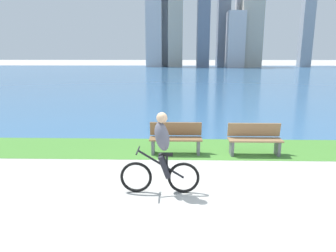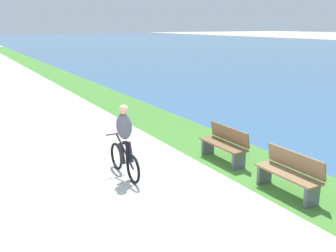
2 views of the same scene
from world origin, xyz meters
TOP-DOWN VIEW (x-y plane):
  - ground_plane at (0.00, 0.00)m, footprint 300.00×300.00m
  - grass_strip_bayside at (0.00, 2.74)m, footprint 120.00×2.16m
  - bay_water_surface at (0.00, 38.64)m, footprint 300.00×69.66m
  - cyclist_lead at (-1.12, -0.38)m, footprint 1.64×0.52m
  - bench_near_path at (-0.83, 2.27)m, footprint 1.50×0.47m
  - bench_far_along_path at (1.42, 2.22)m, footprint 1.50×0.47m
  - city_skyline_far_shore at (5.88, 65.90)m, footprint 36.34×10.11m

SIDE VIEW (x-z plane):
  - ground_plane at x=0.00m, z-range 0.00..0.00m
  - bay_water_surface at x=0.00m, z-range 0.00..0.00m
  - grass_strip_bayside at x=0.00m, z-range 0.00..0.01m
  - bench_near_path at x=-0.83m, z-range 0.00..0.90m
  - bench_far_along_path at x=1.42m, z-range 0.00..0.90m
  - cyclist_lead at x=-1.12m, z-range -0.01..1.69m
  - city_skyline_far_shore at x=5.88m, z-range -2.34..23.36m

